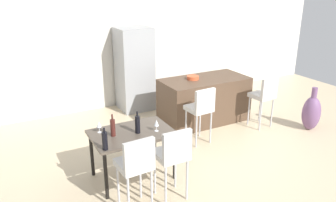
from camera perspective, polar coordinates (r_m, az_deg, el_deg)
name	(u,v)px	position (r m, az deg, el deg)	size (l,w,h in m)	color
ground_plane	(220,147)	(6.10, 8.80, -7.69)	(10.00, 10.00, 0.00)	#C6B28E
back_wall	(149,40)	(8.03, -3.28, 10.25)	(10.00, 0.12, 2.90)	beige
kitchen_island	(204,100)	(6.96, 6.14, 0.17)	(1.78, 0.87, 0.92)	#4C3828
bar_chair_left	(201,107)	(5.91, 5.63, -1.01)	(0.43, 0.43, 1.05)	beige
bar_chair_middle	(264,94)	(6.81, 16.09, 1.14)	(0.42, 0.42, 1.05)	beige
dining_table	(132,137)	(4.91, -6.13, -6.12)	(1.17, 0.78, 0.74)	#4C4238
dining_chair_near	(136,163)	(4.19, -5.49, -10.43)	(0.42, 0.42, 1.05)	beige
dining_chair_far	(173,153)	(4.38, 0.86, -8.84)	(0.40, 0.40, 1.05)	beige
wine_bottle_inner	(105,141)	(4.39, -10.70, -6.65)	(0.07, 0.07, 0.31)	black
wine_bottle_far	(138,124)	(4.79, -5.20, -3.96)	(0.07, 0.07, 0.33)	black
wine_bottle_near	(113,127)	(4.74, -9.37, -4.45)	(0.07, 0.07, 0.33)	#471E19
wine_glass_left	(99,124)	(4.88, -11.66, -3.94)	(0.07, 0.07, 0.17)	silver
wine_glass_middle	(156,123)	(4.83, -1.98, -3.78)	(0.07, 0.07, 0.17)	silver
refrigerator	(134,69)	(7.53, -5.74, 5.38)	(0.72, 0.68, 1.84)	#939699
fruit_bowl	(193,78)	(6.74, 4.25, 3.99)	(0.24, 0.24, 0.07)	#C6512D
floor_vase	(311,113)	(7.13, 23.19, -1.84)	(0.35, 0.35, 0.87)	#704C75
potted_plant	(220,80)	(8.82, 8.87, 3.61)	(0.40, 0.40, 0.60)	#996B4C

